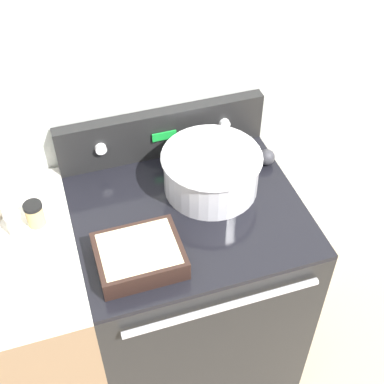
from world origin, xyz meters
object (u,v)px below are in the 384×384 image
Objects in this scene: mixing_bowl at (211,170)px; spice_jar_white_cap at (14,223)px; ladle at (264,154)px; casserole_dish at (139,255)px; spice_jar_black_cap at (35,214)px.

mixing_bowl is 4.17× the size of spice_jar_white_cap.
ladle is 0.91m from spice_jar_white_cap.
casserole_dish is 0.64m from ladle.
ladle is (0.55, 0.33, -0.01)m from casserole_dish.
ladle is at bearing 5.89° from spice_jar_white_cap.
spice_jar_black_cap is (-0.60, 0.00, -0.03)m from mixing_bowl.
spice_jar_black_cap is 1.06× the size of spice_jar_white_cap.
mixing_bowl reaches higher than ladle.
spice_jar_black_cap is (-0.28, 0.25, 0.02)m from casserole_dish.
spice_jar_white_cap is (-0.35, 0.23, 0.01)m from casserole_dish.
mixing_bowl is 0.60m from spice_jar_black_cap.
spice_jar_black_cap is at bearing 179.68° from mixing_bowl.
casserole_dish is at bearing -34.05° from spice_jar_white_cap.
spice_jar_white_cap reaches higher than ladle.
ladle is at bearing 5.13° from spice_jar_black_cap.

